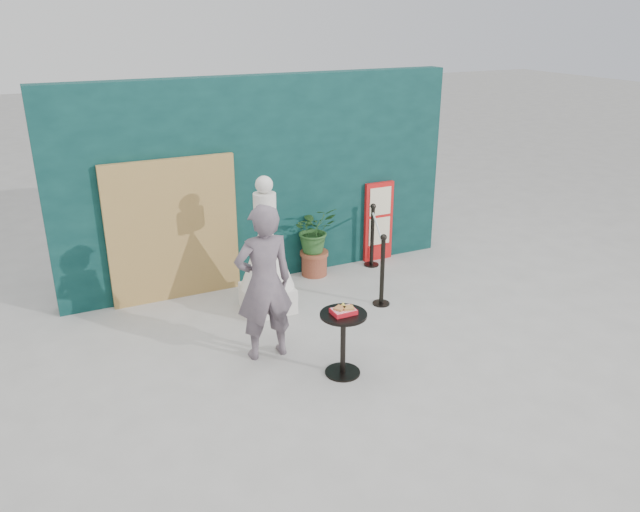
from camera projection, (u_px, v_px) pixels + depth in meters
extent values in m
plane|color=#ADAAA5|center=(366.00, 373.00, 7.04)|extent=(60.00, 60.00, 0.00)
cube|color=#092B2A|center=(262.00, 181.00, 9.13)|extent=(6.00, 0.30, 3.00)
cube|color=tan|center=(173.00, 231.00, 8.57)|extent=(1.80, 0.08, 2.00)
imported|color=slate|center=(264.00, 283.00, 7.09)|extent=(0.69, 0.47, 1.86)
cube|color=red|center=(378.00, 222.00, 10.05)|extent=(0.50, 0.06, 1.30)
cube|color=beige|center=(380.00, 201.00, 9.90)|extent=(0.38, 0.02, 0.45)
cube|color=beige|center=(379.00, 231.00, 10.08)|extent=(0.38, 0.02, 0.45)
cube|color=red|center=(378.00, 251.00, 10.21)|extent=(0.38, 0.02, 0.18)
cube|color=white|center=(268.00, 298.00, 8.50)|extent=(0.63, 0.63, 0.34)
cone|color=silver|center=(266.00, 251.00, 8.25)|extent=(0.73, 0.73, 1.03)
cylinder|color=white|center=(265.00, 204.00, 8.01)|extent=(0.30, 0.30, 0.27)
sphere|color=silver|center=(264.00, 185.00, 7.92)|extent=(0.23, 0.23, 0.23)
cylinder|color=black|center=(343.00, 372.00, 7.04)|extent=(0.40, 0.40, 0.02)
cylinder|color=black|center=(343.00, 345.00, 6.91)|extent=(0.06, 0.06, 0.72)
cylinder|color=black|center=(343.00, 315.00, 6.78)|extent=(0.52, 0.52, 0.03)
cube|color=red|center=(343.00, 311.00, 6.76)|extent=(0.26, 0.19, 0.05)
cube|color=red|center=(344.00, 309.00, 6.75)|extent=(0.24, 0.17, 0.00)
cube|color=#C27F47|center=(340.00, 308.00, 6.74)|extent=(0.15, 0.14, 0.02)
cube|color=#D78B4E|center=(348.00, 308.00, 6.75)|extent=(0.13, 0.13, 0.02)
cone|color=yellow|center=(343.00, 304.00, 6.79)|extent=(0.06, 0.06, 0.06)
cylinder|color=brown|center=(314.00, 265.00, 9.63)|extent=(0.39, 0.39, 0.33)
cylinder|color=#994732|center=(314.00, 253.00, 9.56)|extent=(0.44, 0.44, 0.05)
imported|color=#275323|center=(314.00, 229.00, 9.42)|extent=(0.65, 0.56, 0.72)
cylinder|color=black|center=(381.00, 303.00, 8.70)|extent=(0.24, 0.24, 0.02)
cylinder|color=black|center=(382.00, 272.00, 8.53)|extent=(0.06, 0.06, 0.96)
sphere|color=black|center=(384.00, 237.00, 8.35)|extent=(0.09, 0.09, 0.09)
cylinder|color=black|center=(371.00, 265.00, 10.04)|extent=(0.24, 0.24, 0.02)
cylinder|color=black|center=(372.00, 237.00, 9.86)|extent=(0.06, 0.06, 0.96)
sphere|color=black|center=(373.00, 206.00, 9.68)|extent=(0.09, 0.09, 0.09)
cylinder|color=silver|center=(378.00, 228.00, 9.05)|extent=(0.63, 1.31, 0.03)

